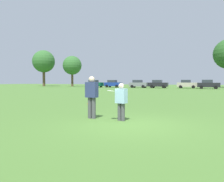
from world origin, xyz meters
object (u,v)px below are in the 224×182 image
object	(u,v)px
frisbee	(111,91)
parked_car_near_right	(187,84)
traffic_cone	(90,101)
parked_car_near_left	(94,84)
parked_car_mid_left	(113,84)
parked_car_far_right	(208,84)
player_defender	(121,100)
parked_car_center	(138,84)
player_thrower	(92,95)
parked_car_mid_right	(158,84)

from	to	relation	value
frisbee	parked_car_near_right	distance (m)	42.50
traffic_cone	parked_car_near_left	bearing A→B (deg)	115.77
parked_car_mid_left	parked_car_far_right	world-z (taller)	same
frisbee	parked_car_near_right	size ratio (longest dim) A/B	0.06
player_defender	parked_car_near_left	bearing A→B (deg)	117.45
frisbee	parked_car_mid_left	world-z (taller)	parked_car_mid_left
parked_car_near_left	parked_car_mid_left	bearing A→B (deg)	21.47
parked_car_near_right	parked_car_center	bearing A→B (deg)	-174.09
parked_car_mid_left	parked_car_near_right	world-z (taller)	same
frisbee	parked_car_mid_left	size ratio (longest dim) A/B	0.06
parked_car_mid_left	parked_car_far_right	bearing A→B (deg)	-6.70
parked_car_near_right	parked_car_mid_left	bearing A→B (deg)	-179.65
player_thrower	parked_car_mid_left	xyz separation A→B (m)	(-15.40, 42.14, -0.05)
parked_car_mid_right	frisbee	bearing A→B (deg)	-83.01
traffic_cone	parked_car_mid_right	bearing A→B (deg)	92.37
parked_car_near_left	parked_car_mid_left	world-z (taller)	same
player_defender	parked_car_mid_left	xyz separation A→B (m)	(-16.70, 42.19, 0.11)
traffic_cone	parked_car_mid_left	distance (m)	39.23
player_defender	parked_car_near_left	distance (m)	45.62
parked_car_center	parked_car_near_left	bearing A→B (deg)	-176.33
parked_car_far_right	parked_car_center	bearing A→B (deg)	174.09
parked_car_near_left	player_defender	bearing A→B (deg)	-62.55
traffic_cone	parked_car_near_left	size ratio (longest dim) A/B	0.11
frisbee	parked_car_mid_right	bearing A→B (deg)	96.99
player_defender	parked_car_center	size ratio (longest dim) A/B	0.34
parked_car_mid_left	parked_car_far_right	size ratio (longest dim) A/B	1.00
frisbee	parked_car_far_right	size ratio (longest dim) A/B	0.06
parked_car_mid_left	traffic_cone	bearing A→B (deg)	-71.03
player_defender	parked_car_mid_right	size ratio (longest dim) A/B	0.34
traffic_cone	parked_car_center	xyz separation A→B (m)	(-6.03, 36.09, 0.69)
parked_car_mid_right	parked_car_far_right	bearing A→B (deg)	-9.37
player_defender	parked_car_far_right	size ratio (longest dim) A/B	0.34
parked_car_near_left	parked_car_far_right	xyz separation A→B (m)	(25.85, -0.82, 0.00)
parked_car_far_right	parked_car_mid_left	bearing A→B (deg)	173.30
parked_car_mid_right	traffic_cone	bearing A→B (deg)	-87.63
parked_car_near_left	traffic_cone	bearing A→B (deg)	-64.23
traffic_cone	parked_car_near_right	world-z (taller)	parked_car_near_right
player_defender	parked_car_center	bearing A→B (deg)	103.62
frisbee	traffic_cone	world-z (taller)	frisbee
frisbee	parked_car_mid_left	xyz separation A→B (m)	(-16.34, 42.38, -0.24)
parked_car_near_left	parked_car_near_right	distance (m)	21.76
parked_car_mid_left	parked_car_far_right	xyz separation A→B (m)	(21.51, -2.53, 0.00)
player_defender	parked_car_mid_left	size ratio (longest dim) A/B	0.34
player_thrower	player_defender	size ratio (longest dim) A/B	1.19
parked_car_center	parked_car_near_right	xyz separation A→B (m)	(10.64, 1.10, 0.00)
parked_car_center	traffic_cone	bearing A→B (deg)	-80.51
traffic_cone	parked_car_center	bearing A→B (deg)	99.49
traffic_cone	parked_car_mid_left	size ratio (longest dim) A/B	0.11
player_defender	parked_car_far_right	world-z (taller)	parked_car_far_right
player_defender	frisbee	bearing A→B (deg)	-151.85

